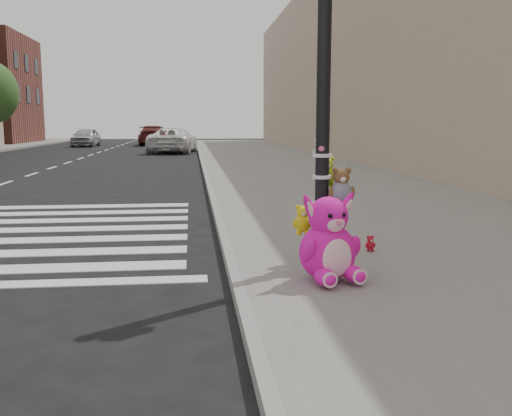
{
  "coord_description": "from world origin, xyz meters",
  "views": [
    {
      "loc": [
        1.09,
        -4.7,
        1.82
      ],
      "look_at": [
        1.89,
        2.36,
        0.75
      ],
      "focal_mm": 40.0,
      "sensor_mm": 36.0,
      "label": 1
    }
  ],
  "objects": [
    {
      "name": "curb_edge",
      "position": [
        1.55,
        10.0,
        0.07
      ],
      "size": [
        0.12,
        80.0,
        0.15
      ],
      "primitive_type": "cube",
      "color": "gray",
      "rests_on": "ground"
    },
    {
      "name": "red_teddy",
      "position": [
        3.4,
        2.4,
        0.25
      ],
      "size": [
        0.15,
        0.11,
        0.21
      ],
      "primitive_type": null,
      "rotation": [
        0.0,
        0.0,
        0.08
      ],
      "color": "red",
      "rests_on": "sidewalk_near"
    },
    {
      "name": "car_white_near",
      "position": [
        0.0,
        30.09,
        0.75
      ],
      "size": [
        3.07,
        5.61,
        1.49
      ],
      "primitive_type": "imported",
      "rotation": [
        0.0,
        0.0,
        3.03
      ],
      "color": "white",
      "rests_on": "ground"
    },
    {
      "name": "car_silver_deep",
      "position": [
        -6.83,
        39.95,
        0.71
      ],
      "size": [
        1.85,
        4.24,
        1.42
      ],
      "primitive_type": "imported",
      "rotation": [
        0.0,
        0.0,
        -0.04
      ],
      "color": "#BABABF",
      "rests_on": "ground"
    },
    {
      "name": "pink_bunny",
      "position": [
        2.52,
        1.1,
        0.53
      ],
      "size": [
        0.74,
        0.82,
        0.96
      ],
      "rotation": [
        0.0,
        0.0,
        0.26
      ],
      "color": "#F514AD",
      "rests_on": "sidewalk_near"
    },
    {
      "name": "ground",
      "position": [
        0.0,
        0.0,
        0.0
      ],
      "size": [
        120.0,
        120.0,
        0.0
      ],
      "primitive_type": "plane",
      "color": "black",
      "rests_on": "ground"
    },
    {
      "name": "car_maroon_near",
      "position": [
        -1.93,
        41.93,
        0.77
      ],
      "size": [
        2.27,
        5.36,
        1.54
      ],
      "primitive_type": "imported",
      "rotation": [
        0.0,
        0.0,
        3.16
      ],
      "color": "#5B1A1A",
      "rests_on": "ground"
    },
    {
      "name": "bld_near",
      "position": [
        10.5,
        20.0,
        5.0
      ],
      "size": [
        5.0,
        60.0,
        10.0
      ],
      "primitive_type": "cube",
      "color": "tan",
      "rests_on": "ground"
    },
    {
      "name": "sidewalk_near",
      "position": [
        5.0,
        10.0,
        0.07
      ],
      "size": [
        7.0,
        80.0,
        0.14
      ],
      "primitive_type": "cube",
      "color": "slate",
      "rests_on": "ground"
    },
    {
      "name": "signal_pole",
      "position": [
        2.63,
        1.81,
        1.76
      ],
      "size": [
        0.71,
        0.49,
        4.0
      ],
      "color": "black",
      "rests_on": "sidewalk_near"
    }
  ]
}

